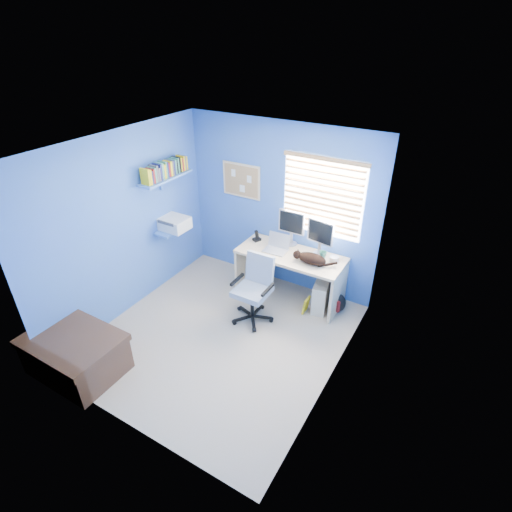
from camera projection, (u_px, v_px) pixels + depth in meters
The scene contains 23 objects.
floor at pixel (222, 336), 5.30m from camera, with size 3.00×3.20×0.00m, color #B9A592.
ceiling at pixel (211, 149), 4.03m from camera, with size 3.00×3.20×0.00m, color white.
wall_back at pixel (280, 207), 5.85m from camera, with size 3.00×0.01×2.50m, color #4175C0.
wall_front at pixel (111, 335), 3.48m from camera, with size 3.00×0.01×2.50m, color #4175C0.
wall_left at pixel (125, 226), 5.32m from camera, with size 0.01×3.20×2.50m, color #4175C0.
wall_right at pixel (339, 293), 4.01m from camera, with size 0.01×3.20×2.50m, color #4175C0.
desk at pixel (290, 276), 5.88m from camera, with size 1.55×0.65×0.74m, color beige.
laptop at pixel (276, 244), 5.71m from camera, with size 0.33×0.26×0.22m, color silver.
monitor_left at pixel (292, 228), 5.81m from camera, with size 0.40×0.12×0.54m, color silver.
monitor_right at pixel (320, 238), 5.54m from camera, with size 0.40×0.12×0.54m, color silver.
phone at pixel (257, 236), 6.00m from camera, with size 0.09×0.11×0.17m, color black.
mug at pixel (323, 255), 5.58m from camera, with size 0.10×0.09×0.10m, color #3F8A6B.
cd_spindle at pixel (334, 259), 5.51m from camera, with size 0.13×0.13×0.07m, color silver.
cat at pixel (312, 259), 5.44m from camera, with size 0.41×0.21×0.15m, color black.
tower_pc at pixel (321, 295), 5.71m from camera, with size 0.19×0.44×0.45m, color beige.
drawer_boxes at pixel (259, 268), 6.24m from camera, with size 0.35×0.28×0.54m, color tan.
yellow_book at pixel (306, 305), 5.68m from camera, with size 0.03×0.17×0.24m, color yellow.
backpack at pixel (337, 302), 5.70m from camera, with size 0.25×0.19×0.29m, color black.
bed_corner at pixel (76, 354), 4.67m from camera, with size 1.04×0.74×0.50m, color #462C1F.
office_chair at pixel (254, 297), 5.46m from camera, with size 0.55×0.55×0.94m.
window_blinds at pixel (322, 198), 5.39m from camera, with size 1.15×0.05×1.10m.
corkboard at pixel (241, 181), 5.97m from camera, with size 0.64×0.02×0.52m.
wall_shelves at pixel (169, 197), 5.72m from camera, with size 0.42×0.90×1.05m.
Camera 1 is at (2.43, -3.24, 3.62)m, focal length 28.00 mm.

